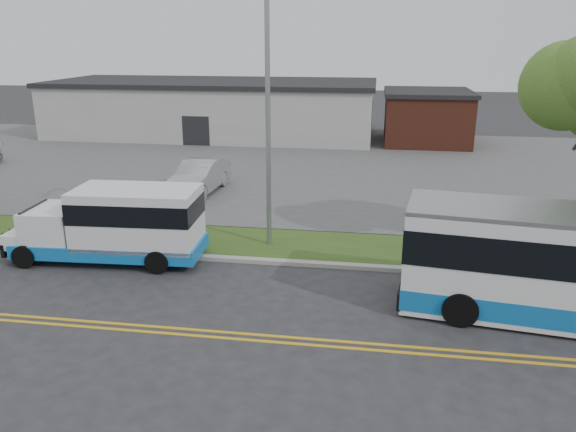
% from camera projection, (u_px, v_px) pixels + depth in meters
% --- Properties ---
extents(ground, '(140.00, 140.00, 0.00)m').
position_uv_depth(ground, '(168.00, 270.00, 19.20)').
color(ground, '#28282B').
rests_on(ground, ground).
extents(lane_line_north, '(70.00, 0.12, 0.01)m').
position_uv_depth(lane_line_north, '(119.00, 324.00, 15.58)').
color(lane_line_north, gold).
rests_on(lane_line_north, ground).
extents(lane_line_south, '(70.00, 0.12, 0.01)m').
position_uv_depth(lane_line_south, '(114.00, 329.00, 15.30)').
color(lane_line_south, gold).
rests_on(lane_line_south, ground).
extents(curb, '(80.00, 0.30, 0.15)m').
position_uv_depth(curb, '(179.00, 256.00, 20.22)').
color(curb, '#9E9B93').
rests_on(curb, ground).
extents(verge, '(80.00, 3.30, 0.10)m').
position_uv_depth(verge, '(194.00, 240.00, 21.92)').
color(verge, '#2F4918').
rests_on(verge, ground).
extents(parking_lot, '(80.00, 25.00, 0.10)m').
position_uv_depth(parking_lot, '(264.00, 163.00, 35.19)').
color(parking_lot, '#4C4C4F').
rests_on(parking_lot, ground).
extents(commercial_building, '(25.40, 10.40, 4.35)m').
position_uv_depth(commercial_building, '(214.00, 108.00, 44.83)').
color(commercial_building, '#9E9E99').
rests_on(commercial_building, ground).
extents(brick_wing, '(6.30, 7.30, 3.90)m').
position_uv_depth(brick_wing, '(426.00, 117.00, 41.54)').
color(brick_wing, brown).
rests_on(brick_wing, ground).
extents(streetlight_near, '(0.35, 1.53, 9.50)m').
position_uv_depth(streetlight_near, '(267.00, 108.00, 19.74)').
color(streetlight_near, gray).
rests_on(streetlight_near, verge).
extents(shuttle_bus, '(7.01, 2.62, 2.64)m').
position_uv_depth(shuttle_bus, '(119.00, 222.00, 19.65)').
color(shuttle_bus, '#1064B2').
rests_on(shuttle_bus, ground).
extents(pedestrian, '(0.73, 0.56, 1.78)m').
position_uv_depth(pedestrian, '(96.00, 216.00, 21.72)').
color(pedestrian, black).
rests_on(pedestrian, verge).
extents(parked_car_a, '(2.10, 5.07, 1.63)m').
position_uv_depth(parked_car_a, '(199.00, 177.00, 28.11)').
color(parked_car_a, '#9D9FA4').
rests_on(parked_car_a, parking_lot).
extents(grocery_bag_left, '(0.32, 0.32, 0.32)m').
position_uv_depth(grocery_bag_left, '(87.00, 236.00, 21.75)').
color(grocery_bag_left, white).
rests_on(grocery_bag_left, verge).
extents(grocery_bag_right, '(0.32, 0.32, 0.32)m').
position_uv_depth(grocery_bag_right, '(108.00, 232.00, 22.14)').
color(grocery_bag_right, white).
rests_on(grocery_bag_right, verge).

